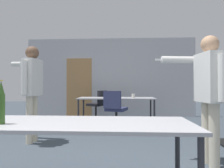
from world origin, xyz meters
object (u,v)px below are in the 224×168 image
Objects in this scene: person_near_casual at (31,83)px; office_chair_side_rolled at (115,111)px; office_chair_near_pushed at (98,106)px; person_right_polo at (209,87)px; beer_bottle at (1,103)px; drink_cup at (133,96)px.

office_chair_side_rolled is at bearing -45.30° from person_near_casual.
person_near_casual reaches higher than office_chair_near_pushed.
office_chair_side_rolled is (1.54, 1.22, -0.66)m from person_near_casual.
person_right_polo reaches higher than beer_bottle.
person_right_polo is at bearing -37.91° from office_chair_side_rolled.
person_right_polo is 14.93× the size of drink_cup.
person_near_casual is 2.85m from drink_cup.
person_right_polo is 1.89× the size of office_chair_near_pushed.
person_right_polo reaches higher than drink_cup.
office_chair_near_pushed is at bearing 131.98° from office_chair_side_rolled.
beer_bottle reaches higher than drink_cup.
office_chair_side_rolled reaches higher than office_chair_near_pushed.
office_chair_side_rolled is 1.03× the size of office_chair_near_pushed.
person_right_polo is 4.23m from office_chair_near_pushed.
beer_bottle is at bearing -85.31° from office_chair_side_rolled.
person_near_casual reaches higher than drink_cup.
office_chair_side_rolled is at bearing -127.05° from office_chair_near_pushed.
drink_cup is at bearing -94.06° from office_chair_near_pushed.
drink_cup is (1.36, 3.97, -0.12)m from beer_bottle.
person_near_casual is at bearing -135.38° from drink_cup.
office_chair_near_pushed is 4.78m from beer_bottle.
beer_bottle is at bearing -108.84° from drink_cup.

